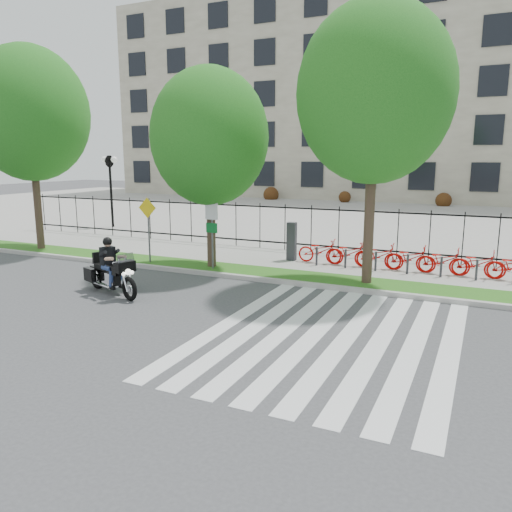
% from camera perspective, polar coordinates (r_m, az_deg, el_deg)
% --- Properties ---
extents(ground, '(120.00, 120.00, 0.00)m').
position_cam_1_polar(ground, '(14.07, -10.80, -6.11)').
color(ground, '#3E3E41').
rests_on(ground, ground).
extents(curb, '(60.00, 0.20, 0.15)m').
position_cam_1_polar(curb, '(17.41, -2.93, -2.30)').
color(curb, '#A9A59F').
rests_on(curb, ground).
extents(grass_verge, '(60.00, 1.50, 0.15)m').
position_cam_1_polar(grass_verge, '(18.15, -1.68, -1.73)').
color(grass_verge, '#205B16').
rests_on(grass_verge, ground).
extents(sidewalk, '(60.00, 3.50, 0.15)m').
position_cam_1_polar(sidewalk, '(20.36, 1.48, -0.29)').
color(sidewalk, gray).
rests_on(sidewalk, ground).
extents(plaza, '(80.00, 34.00, 0.10)m').
position_cam_1_polar(plaza, '(36.94, 12.45, 4.63)').
color(plaza, gray).
rests_on(plaza, ground).
extents(crosswalk_stripes, '(5.70, 8.00, 0.01)m').
position_cam_1_polar(crosswalk_stripes, '(12.02, 8.48, -9.05)').
color(crosswalk_stripes, silver).
rests_on(crosswalk_stripes, ground).
extents(iron_fence, '(30.00, 0.06, 2.00)m').
position_cam_1_polar(iron_fence, '(21.77, 3.33, 3.32)').
color(iron_fence, black).
rests_on(iron_fence, sidewalk).
extents(office_building, '(60.00, 21.90, 20.15)m').
position_cam_1_polar(office_building, '(56.62, 17.54, 16.67)').
color(office_building, gray).
rests_on(office_building, ground).
extents(lamp_post_left, '(1.06, 0.70, 4.25)m').
position_cam_1_polar(lamp_post_left, '(30.34, -16.34, 9.03)').
color(lamp_post_left, black).
rests_on(lamp_post_left, ground).
extents(street_tree_0, '(4.94, 4.94, 8.64)m').
position_cam_1_polar(street_tree_0, '(23.97, -24.43, 14.56)').
color(street_tree_0, '#39281F').
rests_on(street_tree_0, grass_verge).
extents(street_tree_1, '(4.24, 4.24, 7.14)m').
position_cam_1_polar(street_tree_1, '(18.28, -5.33, 13.38)').
color(street_tree_1, '#39281F').
rests_on(street_tree_1, grass_verge).
extents(street_tree_2, '(4.78, 4.78, 8.65)m').
position_cam_1_polar(street_tree_2, '(16.26, 13.42, 17.63)').
color(street_tree_2, '#39281F').
rests_on(street_tree_2, grass_verge).
extents(bike_share_station, '(8.87, 0.85, 1.50)m').
position_cam_1_polar(bike_share_station, '(18.55, 16.94, -0.20)').
color(bike_share_station, '#2D2D33').
rests_on(bike_share_station, sidewalk).
extents(sign_pole_regulatory, '(0.50, 0.09, 2.50)m').
position_cam_1_polar(sign_pole_regulatory, '(17.99, -5.06, 3.51)').
color(sign_pole_regulatory, '#59595B').
rests_on(sign_pole_regulatory, grass_verge).
extents(sign_pole_warning, '(0.78, 0.09, 2.49)m').
position_cam_1_polar(sign_pole_warning, '(19.54, -12.22, 3.92)').
color(sign_pole_warning, '#59595B').
rests_on(sign_pole_warning, grass_verge).
extents(motorcycle_rider, '(2.62, 1.37, 2.12)m').
position_cam_1_polar(motorcycle_rider, '(15.88, -16.18, -1.73)').
color(motorcycle_rider, black).
rests_on(motorcycle_rider, ground).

